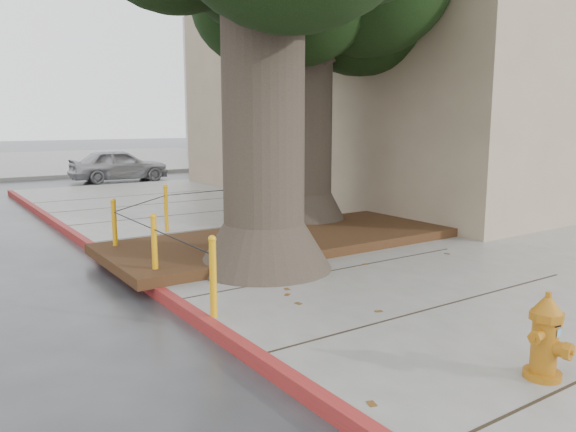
{
  "coord_description": "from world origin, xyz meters",
  "views": [
    {
      "loc": [
        -4.62,
        -4.32,
        2.34
      ],
      "look_at": [
        -0.51,
        1.75,
        1.1
      ],
      "focal_mm": 35.0,
      "sensor_mm": 36.0,
      "label": 1
    }
  ],
  "objects": [
    {
      "name": "bollard_ring",
      "position": [
        -0.87,
        4.38,
        0.66
      ],
      "size": [
        3.79,
        5.39,
        0.95
      ],
      "color": "#EEA00D",
      "rests_on": "sidewalk_main"
    },
    {
      "name": "fire_hydrant",
      "position": [
        -0.24,
        -1.78,
        0.52
      ],
      "size": [
        0.41,
        0.38,
        0.77
      ],
      "rotation": [
        0.0,
        0.0,
        0.15
      ],
      "color": "#B06612",
      "rests_on": "sidewalk_main"
    },
    {
      "name": "building_corner",
      "position": [
        10.0,
        8.5,
        5.0
      ],
      "size": [
        12.0,
        13.0,
        10.0
      ],
      "primitive_type": "cube",
      "color": "tan",
      "rests_on": "ground"
    },
    {
      "name": "sidewalk_far",
      "position": [
        6.0,
        30.0,
        0.07
      ],
      "size": [
        16.0,
        20.0,
        0.15
      ],
      "primitive_type": "cube",
      "color": "slate",
      "rests_on": "ground"
    },
    {
      "name": "planter_bed",
      "position": [
        0.9,
        3.9,
        0.23
      ],
      "size": [
        6.4,
        2.6,
        0.16
      ],
      "primitive_type": "cube",
      "color": "black",
      "rests_on": "sidewalk_main"
    },
    {
      "name": "ground",
      "position": [
        0.0,
        0.0,
        0.0
      ],
      "size": [
        140.0,
        140.0,
        0.0
      ],
      "primitive_type": "plane",
      "color": "#28282B",
      "rests_on": "ground"
    },
    {
      "name": "sidewalk_main",
      "position": [
        6.0,
        2.5,
        0.07
      ],
      "size": [
        16.0,
        26.0,
        0.15
      ],
      "primitive_type": "cube",
      "color": "slate",
      "rests_on": "ground"
    },
    {
      "name": "curb_red",
      "position": [
        -2.0,
        2.5,
        0.07
      ],
      "size": [
        0.14,
        26.0,
        0.16
      ],
      "primitive_type": "cube",
      "color": "maroon",
      "rests_on": "ground"
    },
    {
      "name": "car_red",
      "position": [
        11.16,
        17.72,
        0.54
      ],
      "size": [
        3.33,
        1.27,
        1.08
      ],
      "primitive_type": "imported",
      "rotation": [
        0.0,
        0.0,
        1.53
      ],
      "color": "maroon",
      "rests_on": "ground"
    },
    {
      "name": "car_silver",
      "position": [
        2.25,
        17.68,
        0.64
      ],
      "size": [
        3.79,
        1.64,
        1.27
      ],
      "primitive_type": "imported",
      "rotation": [
        0.0,
        0.0,
        1.53
      ],
      "color": "#ACACB1",
      "rests_on": "ground"
    },
    {
      "name": "building_side_grey",
      "position": [
        22.0,
        32.0,
        6.0
      ],
      "size": [
        12.0,
        14.0,
        12.0
      ],
      "primitive_type": "cube",
      "color": "slate",
      "rests_on": "ground"
    },
    {
      "name": "building_side_white",
      "position": [
        16.0,
        26.0,
        4.5
      ],
      "size": [
        10.0,
        10.0,
        9.0
      ],
      "primitive_type": "cube",
      "color": "silver",
      "rests_on": "ground"
    }
  ]
}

